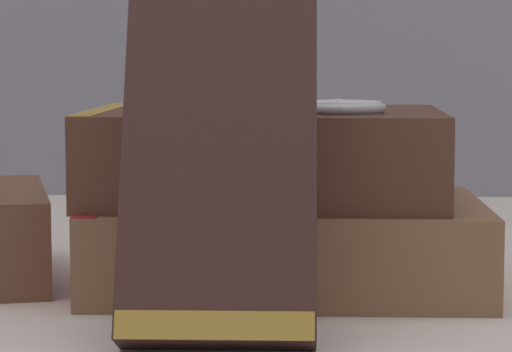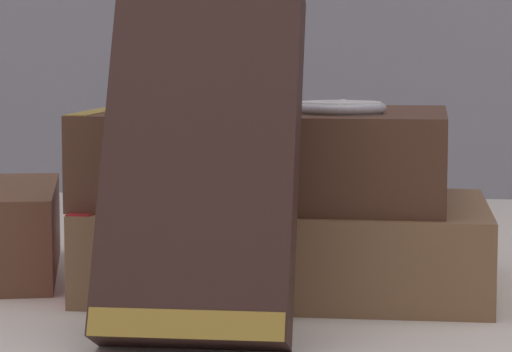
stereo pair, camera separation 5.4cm
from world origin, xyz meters
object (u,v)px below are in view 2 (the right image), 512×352
Objects in this scene: book_leaning_front at (201,171)px; pocket_watch at (340,108)px; book_flat_bottom at (280,245)px; reading_glasses at (180,239)px; book_flat_top at (259,155)px.

book_leaning_front is 3.18× the size of pocket_watch.
book_leaning_front is at bearing -100.75° from book_flat_bottom.
book_leaning_front reaches higher than reading_glasses.
book_flat_top is at bearing -65.96° from reading_glasses.
reading_glasses is at bearing 124.91° from pocket_watch.
book_flat_top is (-0.01, 0.01, 0.05)m from book_flat_bottom.
reading_glasses is at bearing 102.76° from book_leaning_front.
book_flat_top is 0.17m from reading_glasses.
pocket_watch is at bearing 60.67° from book_leaning_front.
book_flat_bottom is 1.31× the size of book_leaning_front.
pocket_watch reaches higher than reading_glasses.
pocket_watch is (0.04, -0.02, 0.03)m from book_flat_top.
book_flat_top is 3.79× the size of pocket_watch.
reading_glasses is (-0.11, 0.16, -0.10)m from pocket_watch.
book_leaning_front reaches higher than pocket_watch.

